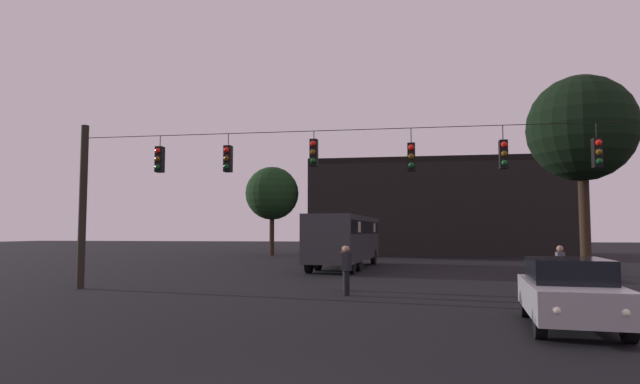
% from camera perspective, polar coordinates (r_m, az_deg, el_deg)
% --- Properties ---
extents(ground_plane, '(168.00, 168.00, 0.00)m').
position_cam_1_polar(ground_plane, '(30.88, 6.37, -8.10)').
color(ground_plane, black).
rests_on(ground_plane, ground).
extents(overhead_signal_span, '(21.11, 0.44, 6.13)m').
position_cam_1_polar(overhead_signal_span, '(18.61, 4.34, 0.79)').
color(overhead_signal_span, black).
rests_on(overhead_signal_span, ground).
extents(city_bus, '(3.24, 11.14, 3.00)m').
position_cam_1_polar(city_bus, '(31.59, 2.69, -4.65)').
color(city_bus, '#2D2D33').
rests_on(city_bus, ground).
extents(car_near_right, '(2.24, 4.47, 1.52)m').
position_cam_1_polar(car_near_right, '(13.31, 24.78, -9.50)').
color(car_near_right, '#99999E').
rests_on(car_near_right, ground).
extents(pedestrian_crossing_left, '(0.25, 0.37, 1.65)m').
position_cam_1_polar(pedestrian_crossing_left, '(20.18, 24.01, -7.21)').
color(pedestrian_crossing_left, black).
rests_on(pedestrian_crossing_left, ground).
extents(pedestrian_crossing_center, '(0.33, 0.41, 1.64)m').
position_cam_1_polar(pedestrian_crossing_center, '(18.18, 2.81, -7.94)').
color(pedestrian_crossing_center, black).
rests_on(pedestrian_crossing_center, ground).
extents(pedestrian_crossing_right, '(0.31, 0.40, 1.61)m').
position_cam_1_polar(pedestrian_crossing_right, '(19.67, 2.63, -7.72)').
color(pedestrian_crossing_right, black).
rests_on(pedestrian_crossing_right, ground).
extents(corner_building, '(22.29, 12.58, 8.46)m').
position_cam_1_polar(corner_building, '(52.26, 12.10, -1.79)').
color(corner_building, black).
rests_on(corner_building, ground).
extents(tree_left_silhouette, '(4.73, 4.73, 7.89)m').
position_cam_1_polar(tree_left_silhouette, '(48.38, -5.07, -0.16)').
color(tree_left_silhouette, '#2D2116').
rests_on(tree_left_silhouette, ground).
extents(tree_behind_building, '(5.15, 5.15, 9.71)m').
position_cam_1_polar(tree_behind_building, '(29.34, 25.84, 5.99)').
color(tree_behind_building, '#2D2116').
rests_on(tree_behind_building, ground).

